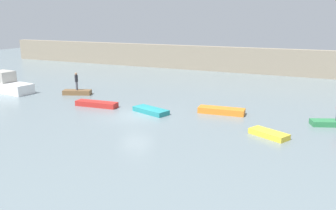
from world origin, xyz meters
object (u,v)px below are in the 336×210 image
Objects in this scene: rowboat_brown at (77,92)px; rowboat_red at (97,104)px; motorboat at (7,84)px; rowboat_teal at (151,111)px; person_dark_shirt at (76,80)px; rowboat_orange at (221,111)px; rowboat_green at (336,123)px; rowboat_yellow at (269,134)px.

rowboat_brown is 0.72× the size of rowboat_red.
rowboat_teal is at bearing -3.39° from motorboat.
motorboat is 3.32× the size of person_dark_shirt.
rowboat_orange is at bearing -3.05° from person_dark_shirt.
rowboat_brown is 5.78m from rowboat_red.
rowboat_green is (24.23, -0.47, -0.04)m from rowboat_brown.
rowboat_red reaches higher than rowboat_teal.
motorboat is 7.89m from person_dark_shirt.
rowboat_red is 15.40m from rowboat_yellow.
rowboat_brown is at bearing 157.32° from rowboat_green.
rowboat_brown is at bearing 171.85° from rowboat_orange.
person_dark_shirt is at bearing 171.85° from rowboat_orange.
motorboat is 27.84m from rowboat_yellow.
rowboat_yellow is at bearing -153.79° from rowboat_green.
person_dark_shirt is (-10.18, 3.10, 1.30)m from rowboat_teal.
motorboat reaches higher than rowboat_green.
rowboat_teal is (17.77, -1.05, -0.62)m from motorboat.
motorboat is 1.59× the size of rowboat_orange.
rowboat_red is at bearing 166.52° from rowboat_green.
motorboat is at bearing -159.41° from rowboat_yellow.
rowboat_teal is 1.77× the size of person_dark_shirt.
rowboat_red is 19.64m from rowboat_green.
rowboat_yellow is 6.17m from rowboat_green.
rowboat_brown is 1.08× the size of rowboat_yellow.
rowboat_yellow is 0.72× the size of rowboat_green.
person_dark_shirt is (-20.08, 5.04, 1.31)m from rowboat_yellow.
rowboat_orange is (23.18, 1.21, -0.57)m from motorboat.
rowboat_teal is at bearing -3.15° from rowboat_red.
motorboat is 1.54× the size of rowboat_red.
motorboat is 2.30× the size of rowboat_yellow.
rowboat_red reaches higher than rowboat_green.
person_dark_shirt reaches higher than rowboat_teal.
rowboat_yellow is (4.49, -4.21, -0.06)m from rowboat_orange.
rowboat_red is at bearing -172.55° from rowboat_orange.
motorboat reaches higher than rowboat_yellow.
motorboat is 12.45m from rowboat_red.
motorboat is 1.65× the size of rowboat_green.
rowboat_brown is 1.56× the size of person_dark_shirt.
rowboat_green is (31.82, 1.57, -0.62)m from motorboat.
rowboat_brown is 0.88× the size of rowboat_teal.
rowboat_orange reaches higher than rowboat_red.
person_dark_shirt is (0.00, -0.00, 1.26)m from rowboat_brown.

